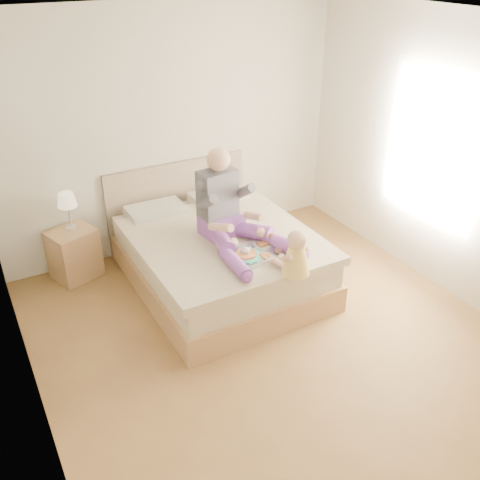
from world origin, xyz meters
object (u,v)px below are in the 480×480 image
tray (255,251)px  baby (295,256)px  bed (216,253)px  adult (229,214)px  nightstand (74,254)px

tray → baby: (0.14, -0.44, 0.14)m
bed → adult: bearing=-83.5°
nightstand → tray: tray is taller
nightstand → baby: size_ratio=1.30×
nightstand → baby: 2.48m
bed → adult: adult is taller
nightstand → adult: adult is taller
nightstand → baby: bearing=-68.8°
adult → baby: (0.21, -0.83, -0.10)m
baby → tray: bearing=95.4°
adult → bed: bearing=89.7°
bed → adult: (0.03, -0.25, 0.56)m
bed → nightstand: 1.52m
baby → bed: bearing=89.8°
adult → tray: 0.46m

